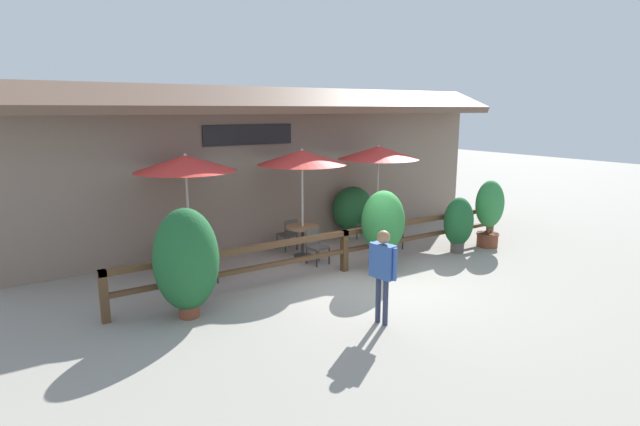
# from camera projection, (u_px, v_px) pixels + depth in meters

# --- Properties ---
(ground_plane) EXTENTS (60.00, 60.00, 0.00)m
(ground_plane) POSITION_uv_depth(u_px,v_px,m) (373.00, 284.00, 10.59)
(ground_plane) COLOR gray
(building_facade) EXTENTS (14.28, 1.49, 4.23)m
(building_facade) POSITION_uv_depth(u_px,v_px,m) (278.00, 165.00, 13.50)
(building_facade) COLOR gray
(building_facade) RESTS_ON ground
(patio_railing) EXTENTS (10.40, 0.14, 0.95)m
(patio_railing) POSITION_uv_depth(u_px,v_px,m) (344.00, 242.00, 11.31)
(patio_railing) COLOR brown
(patio_railing) RESTS_ON ground
(patio_umbrella_near) EXTENTS (2.19, 2.19, 2.70)m
(patio_umbrella_near) POSITION_uv_depth(u_px,v_px,m) (185.00, 163.00, 10.75)
(patio_umbrella_near) COLOR #B7B2A8
(patio_umbrella_near) RESTS_ON ground
(dining_table_near) EXTENTS (0.84, 0.84, 0.78)m
(dining_table_near) POSITION_uv_depth(u_px,v_px,m) (190.00, 247.00, 11.14)
(dining_table_near) COLOR olive
(dining_table_near) RESTS_ON ground
(chair_near_streetside) EXTENTS (0.43, 0.43, 0.83)m
(chair_near_streetside) POSITION_uv_depth(u_px,v_px,m) (204.00, 261.00, 10.64)
(chair_near_streetside) COLOR #514C47
(chair_near_streetside) RESTS_ON ground
(chair_near_wallside) EXTENTS (0.44, 0.44, 0.83)m
(chair_near_wallside) POSITION_uv_depth(u_px,v_px,m) (184.00, 247.00, 11.77)
(chair_near_wallside) COLOR #514C47
(chair_near_wallside) RESTS_ON ground
(patio_umbrella_middle) EXTENTS (2.19, 2.19, 2.70)m
(patio_umbrella_middle) POSITION_uv_depth(u_px,v_px,m) (302.00, 157.00, 12.09)
(patio_umbrella_middle) COLOR #B7B2A8
(patio_umbrella_middle) RESTS_ON ground
(dining_table_middle) EXTENTS (0.84, 0.84, 0.78)m
(dining_table_middle) POSITION_uv_depth(u_px,v_px,m) (303.00, 232.00, 12.47)
(dining_table_middle) COLOR olive
(dining_table_middle) RESTS_ON ground
(chair_middle_streetside) EXTENTS (0.46, 0.46, 0.83)m
(chair_middle_streetside) POSITION_uv_depth(u_px,v_px,m) (316.00, 245.00, 11.92)
(chair_middle_streetside) COLOR #514C47
(chair_middle_streetside) RESTS_ON ground
(chair_middle_wallside) EXTENTS (0.47, 0.47, 0.83)m
(chair_middle_wallside) POSITION_uv_depth(u_px,v_px,m) (288.00, 233.00, 13.05)
(chair_middle_wallside) COLOR #514C47
(chair_middle_wallside) RESTS_ON ground
(patio_umbrella_far) EXTENTS (2.19, 2.19, 2.70)m
(patio_umbrella_far) POSITION_uv_depth(u_px,v_px,m) (378.00, 153.00, 13.39)
(patio_umbrella_far) COLOR #B7B2A8
(patio_umbrella_far) RESTS_ON ground
(dining_table_far) EXTENTS (0.84, 0.84, 0.78)m
(dining_table_far) POSITION_uv_depth(u_px,v_px,m) (377.00, 221.00, 13.77)
(dining_table_far) COLOR olive
(dining_table_far) RESTS_ON ground
(chair_far_streetside) EXTENTS (0.45, 0.45, 0.83)m
(chair_far_streetside) POSITION_uv_depth(u_px,v_px,m) (391.00, 231.00, 13.24)
(chair_far_streetside) COLOR #514C47
(chair_far_streetside) RESTS_ON ground
(chair_far_wallside) EXTENTS (0.43, 0.43, 0.83)m
(chair_far_wallside) POSITION_uv_depth(u_px,v_px,m) (360.00, 222.00, 14.31)
(chair_far_wallside) COLOR #514C47
(chair_far_wallside) RESTS_ON ground
(potted_plant_corner_fern) EXTENTS (1.15, 1.03, 1.98)m
(potted_plant_corner_fern) POSITION_uv_depth(u_px,v_px,m) (186.00, 260.00, 8.70)
(potted_plant_corner_fern) COLOR brown
(potted_plant_corner_fern) RESTS_ON ground
(potted_plant_broad_leaf) EXTENTS (0.79, 0.72, 1.44)m
(potted_plant_broad_leaf) POSITION_uv_depth(u_px,v_px,m) (459.00, 223.00, 12.79)
(potted_plant_broad_leaf) COLOR #564C47
(potted_plant_broad_leaf) RESTS_ON ground
(potted_plant_entrance_palm) EXTENTS (1.01, 0.91, 1.88)m
(potted_plant_entrance_palm) POSITION_uv_depth(u_px,v_px,m) (383.00, 223.00, 11.13)
(potted_plant_entrance_palm) COLOR #B7AD99
(potted_plant_entrance_palm) RESTS_ON ground
(potted_plant_tall_tropical) EXTENTS (0.79, 0.71, 1.80)m
(potted_plant_tall_tropical) POSITION_uv_depth(u_px,v_px,m) (489.00, 209.00, 13.29)
(potted_plant_tall_tropical) COLOR brown
(potted_plant_tall_tropical) RESTS_ON ground
(potted_plant_small_flowering) EXTENTS (1.20, 1.08, 1.45)m
(potted_plant_small_flowering) POSITION_uv_depth(u_px,v_px,m) (353.00, 210.00, 14.48)
(potted_plant_small_flowering) COLOR #B7AD99
(potted_plant_small_flowering) RESTS_ON ground
(pedestrian) EXTENTS (0.27, 0.58, 1.66)m
(pedestrian) POSITION_uv_depth(u_px,v_px,m) (383.00, 265.00, 8.42)
(pedestrian) COLOR #2D334C
(pedestrian) RESTS_ON ground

